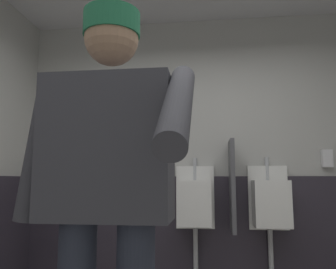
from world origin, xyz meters
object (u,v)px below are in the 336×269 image
object	(u,v)px
urinal_left	(195,202)
urinal_middle	(270,203)
person	(107,183)
soap_dispenser	(327,158)

from	to	relation	value
urinal_left	urinal_middle	size ratio (longest dim) A/B	1.00
person	soap_dispenser	xyz separation A→B (m)	(1.58, 2.39, 0.23)
urinal_middle	person	distance (m)	2.48
urinal_middle	soap_dispenser	distance (m)	0.76
urinal_left	soap_dispenser	xyz separation A→B (m)	(1.35, 0.12, 0.44)
person	soap_dispenser	world-z (taller)	person
urinal_middle	soap_dispenser	bearing A→B (deg)	11.19
urinal_middle	soap_dispenser	size ratio (longest dim) A/B	6.89
person	soap_dispenser	size ratio (longest dim) A/B	9.25
soap_dispenser	urinal_left	bearing A→B (deg)	-174.96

